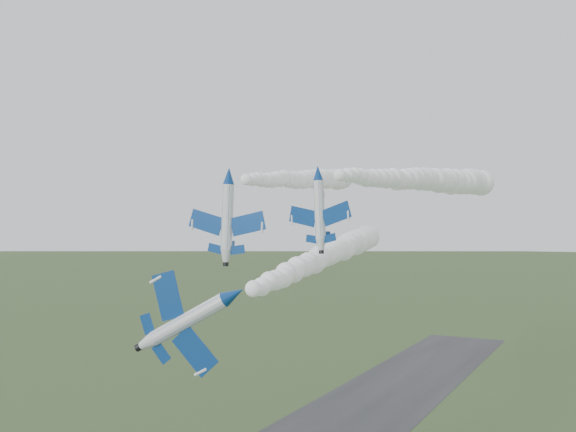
# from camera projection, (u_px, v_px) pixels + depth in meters

# --- Properties ---
(jet_lead) EXTENTS (5.75, 13.18, 9.60)m
(jet_lead) POSITION_uv_depth(u_px,v_px,m) (234.00, 294.00, 62.35)
(jet_lead) COLOR white
(smoke_trail_jet_lead) EXTENTS (20.15, 75.70, 4.80)m
(smoke_trail_jet_lead) POSITION_uv_depth(u_px,v_px,m) (330.00, 254.00, 102.21)
(smoke_trail_jet_lead) COLOR white
(jet_pair_left) EXTENTS (12.03, 14.29, 3.53)m
(jet_pair_left) POSITION_uv_depth(u_px,v_px,m) (228.00, 176.00, 92.32)
(jet_pair_left) COLOR white
(smoke_trail_jet_pair_left) EXTENTS (11.97, 59.56, 4.44)m
(smoke_trail_jet_pair_left) POSITION_uv_depth(u_px,v_px,m) (305.00, 179.00, 124.06)
(smoke_trail_jet_pair_left) COLOR white
(jet_pair_right) EXTENTS (10.14, 11.95, 2.98)m
(jet_pair_right) POSITION_uv_depth(u_px,v_px,m) (317.00, 173.00, 86.67)
(jet_pair_right) COLOR white
(smoke_trail_jet_pair_right) EXTENTS (15.57, 55.53, 5.21)m
(smoke_trail_jet_pair_right) POSITION_uv_depth(u_px,v_px,m) (422.00, 180.00, 110.46)
(smoke_trail_jet_pair_right) COLOR white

